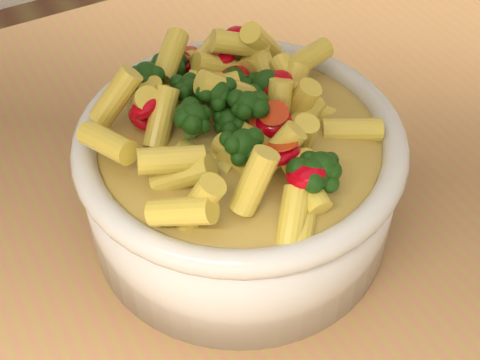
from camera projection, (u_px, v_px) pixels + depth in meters
name	position (u px, v px, depth m)	size (l,w,h in m)	color
serving_bowl	(240.00, 179.00, 0.47)	(0.23, 0.23, 0.10)	silver
pasta_salad	(240.00, 114.00, 0.43)	(0.18, 0.18, 0.04)	#EFD04B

